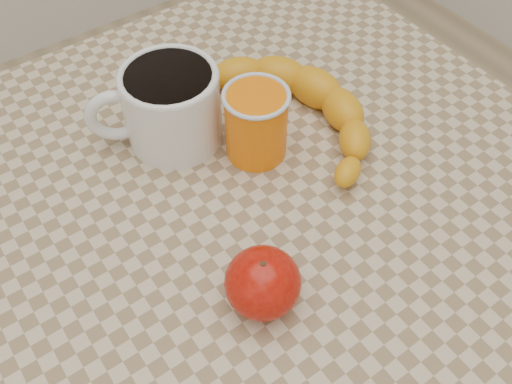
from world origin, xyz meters
TOP-DOWN VIEW (x-y plane):
  - table at (0.00, 0.00)m, footprint 0.80×0.80m
  - coffee_mug at (-0.02, 0.15)m, footprint 0.18×0.15m
  - orange_juice_glass at (0.05, 0.07)m, footprint 0.08×0.08m
  - apple at (-0.07, -0.11)m, footprint 0.10×0.10m
  - banana at (0.10, 0.09)m, footprint 0.40×0.45m

SIDE VIEW (x-z plane):
  - table at x=0.00m, z-range 0.29..1.04m
  - banana at x=0.10m, z-range 0.75..0.80m
  - apple at x=-0.07m, z-range 0.75..0.82m
  - orange_juice_glass at x=0.05m, z-range 0.75..0.84m
  - coffee_mug at x=-0.02m, z-range 0.75..0.85m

